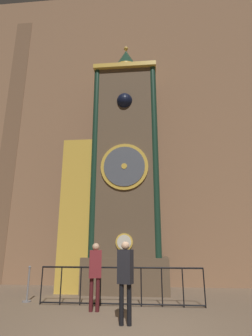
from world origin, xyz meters
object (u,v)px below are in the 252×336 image
(visitor_far, at_px, (125,273))
(stanchion_post, at_px, (28,290))
(clock_tower, at_px, (118,175))
(visitor_near, at_px, (95,269))

(visitor_far, relative_size, stanchion_post, 1.71)
(visitor_far, distance_m, stanchion_post, 4.03)
(visitor_far, bearing_deg, stanchion_post, 166.96)
(clock_tower, distance_m, stanchion_post, 5.28)
(visitor_far, height_order, stanchion_post, visitor_far)
(clock_tower, height_order, stanchion_post, clock_tower)
(clock_tower, relative_size, visitor_far, 5.97)
(clock_tower, bearing_deg, stanchion_post, -144.87)
(visitor_near, bearing_deg, visitor_far, -63.52)
(clock_tower, height_order, visitor_near, clock_tower)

